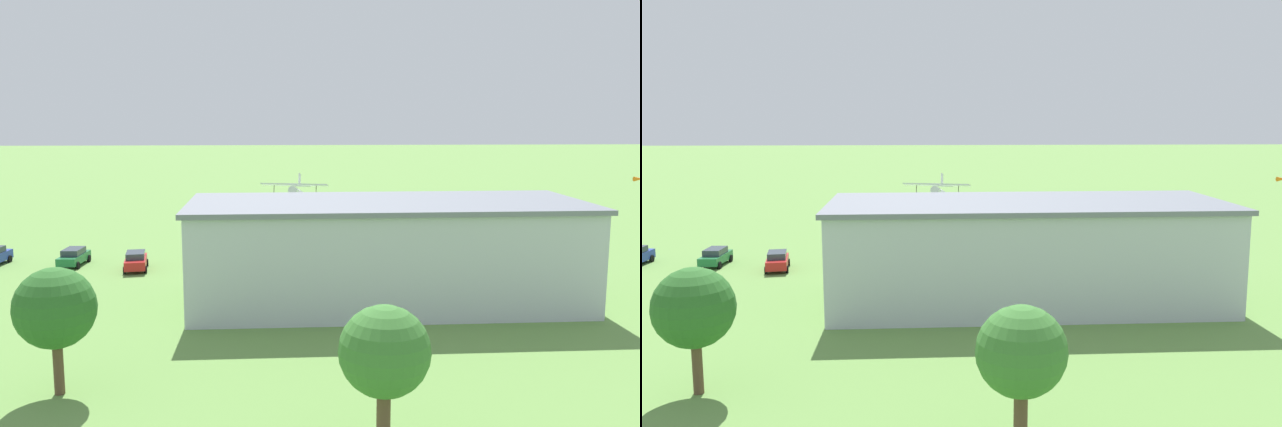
% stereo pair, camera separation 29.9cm
% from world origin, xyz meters
% --- Properties ---
extents(ground_plane, '(400.00, 400.00, 0.00)m').
position_xyz_m(ground_plane, '(0.00, 0.00, 0.00)').
color(ground_plane, '#608C42').
extents(hangar, '(28.37, 11.94, 7.46)m').
position_xyz_m(hangar, '(3.77, 38.55, 3.74)').
color(hangar, '#B7BCC6').
rests_on(hangar, ground_plane).
extents(biplane, '(8.60, 6.61, 4.01)m').
position_xyz_m(biplane, '(9.77, 1.89, 3.82)').
color(biplane, silver).
extents(car_orange, '(2.02, 3.99, 1.59)m').
position_xyz_m(car_orange, '(-8.19, 24.69, 0.83)').
color(car_orange, orange).
rests_on(car_orange, ground_plane).
extents(car_yellow, '(1.96, 4.32, 1.69)m').
position_xyz_m(car_yellow, '(17.72, 24.70, 0.87)').
color(car_yellow, gold).
rests_on(car_yellow, ground_plane).
extents(car_red, '(2.50, 4.35, 1.62)m').
position_xyz_m(car_red, '(24.18, 27.35, 0.85)').
color(car_red, red).
rests_on(car_red, ground_plane).
extents(car_green, '(2.09, 4.35, 1.56)m').
position_xyz_m(car_green, '(30.18, 25.27, 0.81)').
color(car_green, '#1E6B38').
rests_on(car_green, ground_plane).
extents(person_walking_on_apron, '(0.40, 0.40, 1.73)m').
position_xyz_m(person_walking_on_apron, '(8.85, 24.03, 0.87)').
color(person_walking_on_apron, '#72338C').
rests_on(person_walking_on_apron, ground_plane).
extents(person_by_parked_cars, '(0.53, 0.53, 1.69)m').
position_xyz_m(person_by_parked_cars, '(-10.96, 21.45, 0.84)').
color(person_by_parked_cars, '#72338C').
rests_on(person_by_parked_cars, ground_plane).
extents(person_at_fence_line, '(0.54, 0.54, 1.69)m').
position_xyz_m(person_at_fence_line, '(5.97, 20.15, 0.84)').
color(person_at_fence_line, '#B23333').
rests_on(person_at_fence_line, ground_plane).
extents(person_watching_takeoff, '(0.45, 0.45, 1.74)m').
position_xyz_m(person_watching_takeoff, '(1.21, 21.42, 0.87)').
color(person_watching_takeoff, '#3F3F47').
rests_on(person_watching_takeoff, ground_plane).
extents(tree_by_windsock, '(3.66, 3.66, 6.30)m').
position_xyz_m(tree_by_windsock, '(7.11, 60.83, 4.40)').
color(tree_by_windsock, brown).
rests_on(tree_by_windsock, ground_plane).
extents(tree_at_field_edge, '(3.96, 3.96, 6.33)m').
position_xyz_m(tree_at_field_edge, '(22.12, 53.83, 4.32)').
color(tree_at_field_edge, brown).
rests_on(tree_at_field_edge, ground_plane).
extents(windsock, '(1.45, 0.81, 5.67)m').
position_xyz_m(windsock, '(-33.63, 3.04, 4.99)').
color(windsock, silver).
rests_on(windsock, ground_plane).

